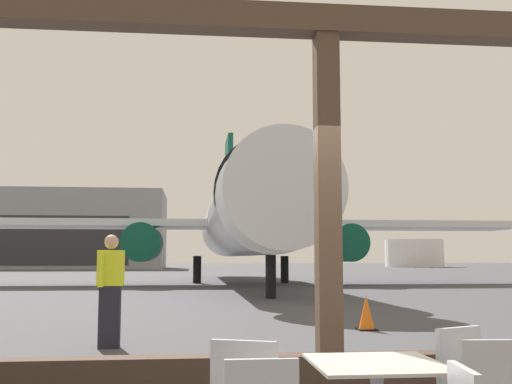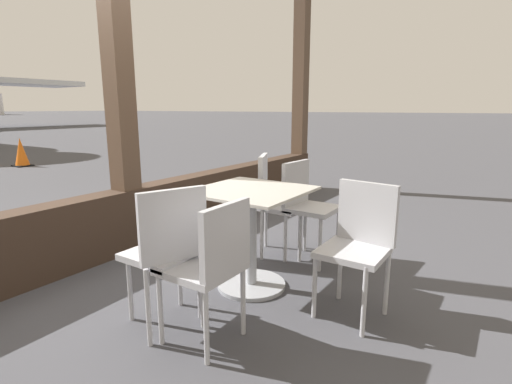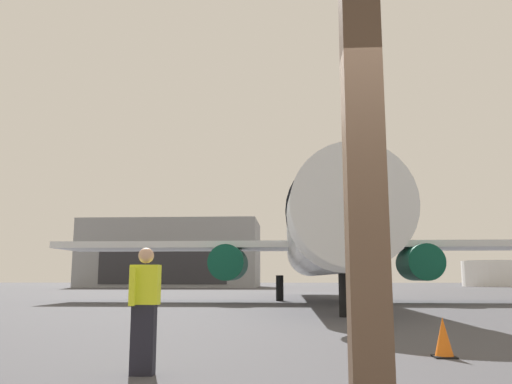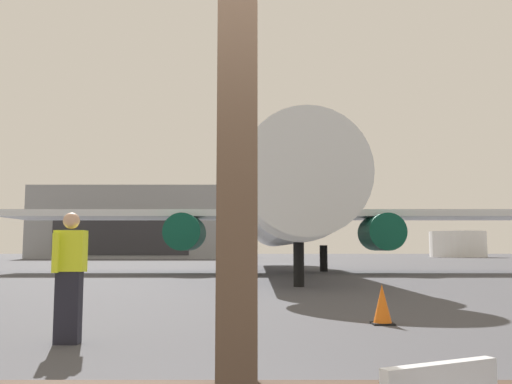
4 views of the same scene
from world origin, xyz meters
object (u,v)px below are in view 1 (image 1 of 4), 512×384
ground_crew_worker (110,289)px  distant_hangar (64,230)px  fuel_storage_tank (414,253)px  airplane (243,219)px  traffic_cone (366,313)px

ground_crew_worker → distant_hangar: bearing=102.0°
fuel_storage_tank → distant_hangar: bearing=-171.0°
airplane → traffic_cone: size_ratio=46.03×
fuel_storage_tank → airplane: bearing=-118.2°
fuel_storage_tank → ground_crew_worker: bearing=-113.4°
airplane → distant_hangar: size_ratio=1.19×
ground_crew_worker → traffic_cone: (4.61, 1.89, -0.59)m
airplane → fuel_storage_tank: bearing=61.8°
traffic_cone → fuel_storage_tank: bearing=69.0°
distant_hangar → airplane: bearing=-68.6°
airplane → distant_hangar: bearing=111.4°
ground_crew_worker → fuel_storage_tank: (34.20, 78.98, 1.12)m
airplane → traffic_cone: bearing=-88.1°
airplane → ground_crew_worker: 22.93m
airplane → traffic_cone: (0.68, -20.55, -3.10)m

